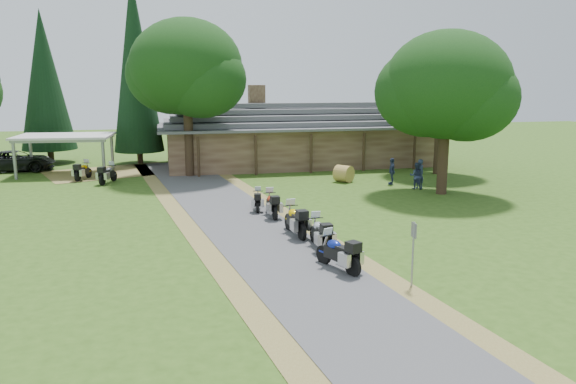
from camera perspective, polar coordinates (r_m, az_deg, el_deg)
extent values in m
plane|color=#2E4D15|center=(20.70, 0.12, -7.32)|extent=(120.00, 120.00, 0.00)
plane|color=#4B4B4E|center=(24.36, -3.11, -4.44)|extent=(51.95, 51.95, 0.00)
imported|color=black|center=(45.81, -25.96, 3.33)|extent=(2.51, 5.89, 2.26)
imported|color=navy|center=(35.61, 13.22, 2.07)|extent=(0.70, 0.58, 2.12)
imported|color=navy|center=(35.25, 12.91, 1.84)|extent=(0.67, 0.60, 1.94)
imported|color=navy|center=(36.60, 10.51, 2.33)|extent=(0.60, 0.68, 1.99)
cylinder|color=olive|center=(37.01, 5.68, 1.87)|extent=(1.49, 1.48, 1.10)
cone|color=black|center=(46.10, -15.23, 11.87)|extent=(3.88, 3.88, 14.68)
cone|color=black|center=(48.91, -23.45, 9.74)|extent=(4.22, 4.22, 12.03)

